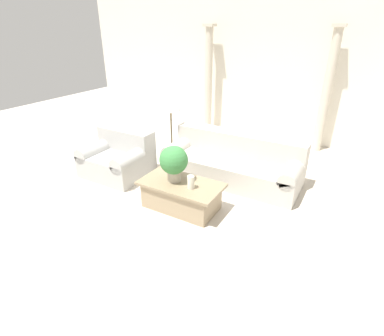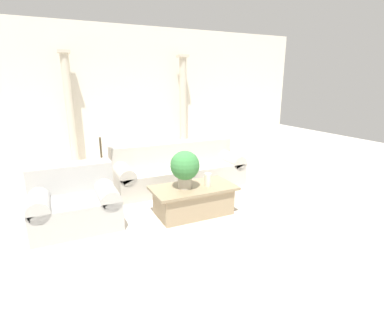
% 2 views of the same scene
% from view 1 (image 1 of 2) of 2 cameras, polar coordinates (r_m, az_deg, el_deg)
% --- Properties ---
extents(ground_plane, '(16.00, 16.00, 0.00)m').
position_cam_1_polar(ground_plane, '(5.04, -0.47, -4.59)').
color(ground_plane, beige).
extents(wall_back, '(10.00, 0.06, 3.20)m').
position_cam_1_polar(wall_back, '(7.48, 13.29, 17.84)').
color(wall_back, silver).
rests_on(wall_back, ground_plane).
extents(sofa_long, '(2.40, 0.94, 0.80)m').
position_cam_1_polar(sofa_long, '(5.39, 7.78, 1.10)').
color(sofa_long, '#B7B2A8').
rests_on(sofa_long, ground_plane).
extents(loveseat, '(1.13, 0.94, 0.80)m').
position_cam_1_polar(loveseat, '(5.69, -13.81, 2.06)').
color(loveseat, '#ADACA8').
rests_on(loveseat, ground_plane).
extents(coffee_table, '(1.23, 0.66, 0.43)m').
position_cam_1_polar(coffee_table, '(4.53, -2.07, -5.16)').
color(coffee_table, '#998466').
rests_on(coffee_table, ground_plane).
extents(potted_plant, '(0.42, 0.42, 0.55)m').
position_cam_1_polar(potted_plant, '(4.36, -3.49, 1.28)').
color(potted_plant, '#B2A893').
rests_on(potted_plant, coffee_table).
extents(pillar_candle, '(0.10, 0.10, 0.20)m').
position_cam_1_polar(pillar_candle, '(4.24, -0.22, -2.72)').
color(pillar_candle, silver).
rests_on(pillar_candle, coffee_table).
extents(floor_lamp, '(0.36, 0.36, 1.35)m').
position_cam_1_polar(floor_lamp, '(5.80, -4.09, 11.71)').
color(floor_lamp, brown).
rests_on(floor_lamp, ground_plane).
extents(column_left, '(0.25, 0.25, 2.55)m').
position_cam_1_polar(column_left, '(7.71, 3.16, 16.43)').
color(column_left, beige).
rests_on(column_left, ground_plane).
extents(column_right, '(0.25, 0.25, 2.55)m').
position_cam_1_polar(column_right, '(6.92, 24.31, 13.23)').
color(column_right, beige).
rests_on(column_right, ground_plane).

